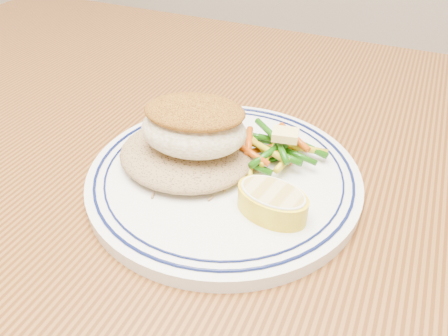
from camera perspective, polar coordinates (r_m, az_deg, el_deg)
dining_table at (r=0.55m, az=3.90°, el=-8.60°), size 1.50×0.90×0.75m
plate at (r=0.47m, az=0.00°, el=-1.03°), size 0.29×0.29×0.02m
rice_pilaf at (r=0.47m, az=-4.95°, el=2.14°), size 0.15×0.13×0.03m
fish_fillet at (r=0.45m, az=-3.97°, el=5.55°), size 0.12×0.10×0.06m
vegetable_pile at (r=0.48m, az=6.46°, el=2.46°), size 0.11×0.11×0.03m
butter_pat at (r=0.46m, az=8.01°, el=4.32°), size 0.03×0.03×0.01m
lemon_wedge at (r=0.41m, az=6.31°, el=-4.32°), size 0.08×0.07×0.03m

